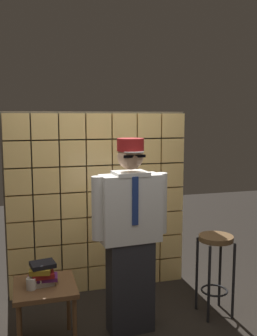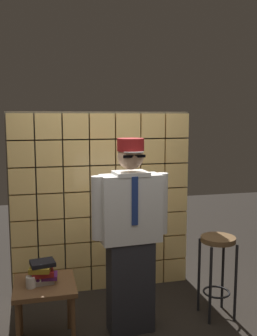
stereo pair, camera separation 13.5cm
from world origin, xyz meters
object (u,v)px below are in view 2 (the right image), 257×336
side_table (45,292)px  book_stack (42,272)px  standing_person (131,233)px  coffee_mug (31,282)px  bar_stool (218,257)px

side_table → book_stack: size_ratio=2.19×
standing_person → book_stack: 0.84m
standing_person → book_stack: standing_person is taller
standing_person → side_table: standing_person is taller
standing_person → book_stack: size_ratio=6.95×
coffee_mug → bar_stool: bearing=5.4°
standing_person → book_stack: bearing=179.2°
book_stack → side_table: bearing=-35.3°
coffee_mug → book_stack: bearing=35.9°
side_table → book_stack: (-0.02, 0.01, 0.18)m
standing_person → bar_stool: standing_person is taller
standing_person → coffee_mug: bearing=-176.9°
book_stack → coffee_mug: (-0.09, -0.07, -0.05)m
side_table → coffee_mug: size_ratio=4.51×
standing_person → bar_stool: (0.90, 0.06, -0.33)m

